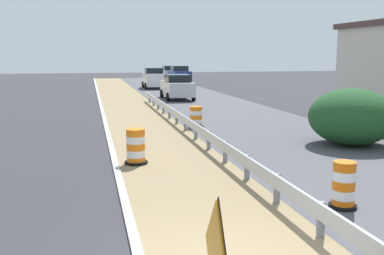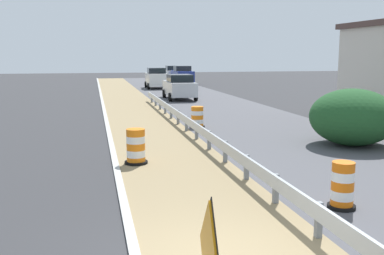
% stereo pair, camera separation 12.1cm
% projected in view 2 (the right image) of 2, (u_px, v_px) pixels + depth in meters
% --- Properties ---
extents(guardrail_median, '(0.18, 51.93, 0.71)m').
position_uv_depth(guardrail_median, '(316.00, 212.00, 8.53)').
color(guardrail_median, '#ADB2B7').
rests_on(guardrail_median, ground).
extents(traffic_barrel_nearest, '(0.63, 0.63, 1.08)m').
position_uv_depth(traffic_barrel_nearest, '(342.00, 187.00, 10.18)').
color(traffic_barrel_nearest, orange).
rests_on(traffic_barrel_nearest, ground).
extents(traffic_barrel_close, '(0.74, 0.74, 1.12)m').
position_uv_depth(traffic_barrel_close, '(136.00, 148.00, 14.37)').
color(traffic_barrel_close, orange).
rests_on(traffic_barrel_close, ground).
extents(traffic_barrel_mid, '(0.73, 0.73, 1.01)m').
position_uv_depth(traffic_barrel_mid, '(197.00, 118.00, 21.51)').
color(traffic_barrel_mid, orange).
rests_on(traffic_barrel_mid, ground).
extents(car_lead_near_lane, '(2.12, 4.04, 2.10)m').
position_uv_depth(car_lead_near_lane, '(156.00, 78.00, 46.11)').
color(car_lead_near_lane, silver).
rests_on(car_lead_near_lane, ground).
extents(car_trailing_near_lane, '(2.09, 4.80, 2.06)m').
position_uv_depth(car_trailing_near_lane, '(173.00, 74.00, 56.08)').
color(car_trailing_near_lane, silver).
rests_on(car_trailing_near_lane, ground).
extents(car_lead_far_lane, '(2.19, 4.78, 1.92)m').
position_uv_depth(car_lead_far_lane, '(179.00, 87.00, 35.02)').
color(car_lead_far_lane, silver).
rests_on(car_lead_far_lane, ground).
extents(car_mid_far_lane, '(2.14, 4.45, 2.17)m').
position_uv_depth(car_mid_far_lane, '(182.00, 75.00, 51.02)').
color(car_mid_far_lane, navy).
rests_on(car_mid_far_lane, ground).
extents(bush_roadside, '(3.26, 3.26, 2.17)m').
position_uv_depth(bush_roadside, '(353.00, 117.00, 17.26)').
color(bush_roadside, '#1E4C23').
rests_on(bush_roadside, ground).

